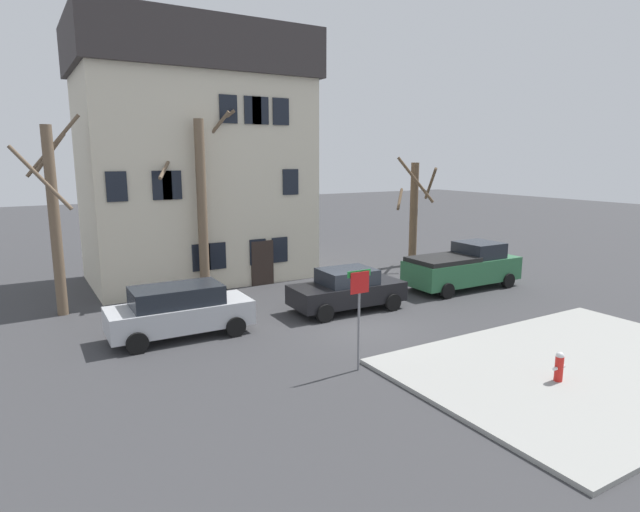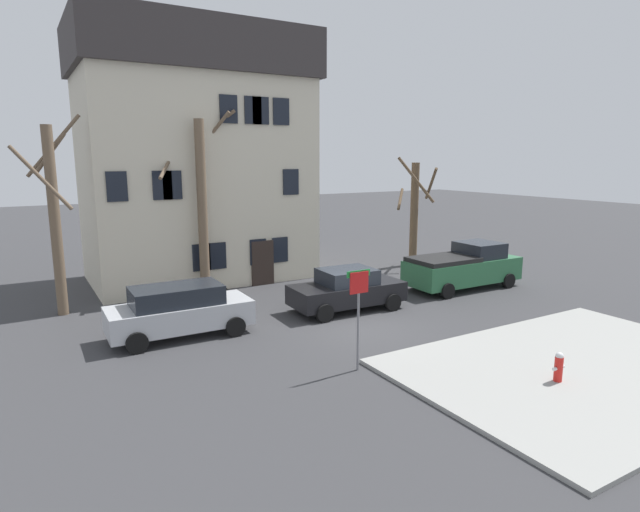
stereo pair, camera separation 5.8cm
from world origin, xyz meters
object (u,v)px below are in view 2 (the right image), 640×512
Objects in this scene: car_black_sedan at (347,289)px; car_silver_wagon at (179,310)px; tree_bare_mid at (202,198)px; bicycle_leaning at (208,295)px; tree_bare_far at (414,211)px; tree_bare_near at (54,215)px; street_sign_pole at (359,301)px; fire_hydrant at (559,366)px; building_main at (197,155)px; pickup_truck_green at (464,267)px.

car_silver_wagon is at bearing 177.84° from car_black_sedan.
tree_bare_mid is 4.17m from bicycle_leaning.
tree_bare_mid reaches higher than bicycle_leaning.
tree_bare_far is at bearing 1.51° from tree_bare_mid.
tree_bare_near is 1.27× the size of tree_bare_far.
street_sign_pole is (1.03, -10.35, -2.21)m from tree_bare_mid.
tree_bare_mid is 10.02× the size of fire_hydrant.
car_silver_wagon reaches higher than car_black_sedan.
tree_bare_mid is at bearing 109.90° from fire_hydrant.
tree_bare_mid is 7.42m from car_black_sedan.
car_silver_wagon is at bearing -112.26° from building_main.
street_sign_pole reaches higher than car_black_sedan.
tree_bare_far is 3.54× the size of bicycle_leaning.
car_black_sedan is at bearing -52.18° from tree_bare_mid.
tree_bare_near is 6.48m from car_silver_wagon.
building_main is 4.01m from tree_bare_mid.
bicycle_leaning is (-12.50, -1.84, -2.68)m from tree_bare_far.
street_sign_pole reaches higher than car_silver_wagon.
building_main reaches higher than car_black_sedan.
tree_bare_far is at bearing 1.45° from tree_bare_near.
pickup_truck_green is at bearing -16.47° from tree_bare_near.
pickup_truck_green is at bearing -105.85° from tree_bare_far.
tree_bare_far reaches higher than fire_hydrant.
tree_bare_far reaches higher than car_silver_wagon.
bicycle_leaning is (-11.00, 3.43, -0.63)m from pickup_truck_green.
car_silver_wagon is 2.79× the size of bicycle_leaning.
car_black_sedan is at bearing -70.26° from building_main.
tree_bare_near is 9.52× the size of fire_hydrant.
building_main reaches higher than bicycle_leaning.
tree_bare_mid is 1.69× the size of car_silver_wagon.
car_black_sedan is 1.58× the size of street_sign_pole.
building_main is at bearing 74.78° from tree_bare_mid.
car_black_sedan is at bearing -27.57° from tree_bare_near.
street_sign_pole is (3.54, -5.38, 1.11)m from car_silver_wagon.
tree_bare_mid reaches higher than pickup_truck_green.
bicycle_leaning is at bearing -171.61° from tree_bare_far.
pickup_truck_green is at bearing 0.04° from car_silver_wagon.
pickup_truck_green is at bearing 29.36° from street_sign_pole.
fire_hydrant is 0.28× the size of street_sign_pole.
building_main is 11.99m from tree_bare_far.
building_main is at bearing 103.26° from fire_hydrant.
tree_bare_near is at bearing 127.93° from fire_hydrant.
fire_hydrant is (0.97, -8.65, -0.30)m from car_black_sedan.
building_main is 7.85m from tree_bare_near.
tree_bare_mid reaches higher than fire_hydrant.
tree_bare_far is 1.31× the size of car_black_sedan.
tree_bare_mid is 12.18m from tree_bare_far.
bicycle_leaning is at bearing 99.11° from street_sign_pole.
fire_hydrant is at bearing -66.37° from bicycle_leaning.
bicycle_leaning is (-1.41, 8.82, -1.65)m from street_sign_pole.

